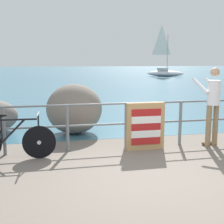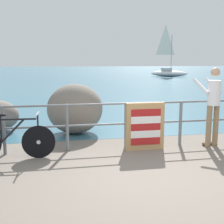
# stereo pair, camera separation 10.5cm
# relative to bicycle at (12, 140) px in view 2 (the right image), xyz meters

# --- Properties ---
(ground_plane) EXTENTS (120.00, 120.00, 0.10)m
(ground_plane) POSITION_rel_bicycle_xyz_m (2.39, 18.59, -0.44)
(ground_plane) COLOR #6B6056
(sea_surface) EXTENTS (120.00, 90.00, 0.01)m
(sea_surface) POSITION_rel_bicycle_xyz_m (2.39, 46.15, -0.39)
(sea_surface) COLOR #38667A
(sea_surface) RESTS_ON ground_plane
(promenade_railing) EXTENTS (7.82, 0.07, 1.02)m
(promenade_railing) POSITION_rel_bicycle_xyz_m (2.39, 0.35, 0.24)
(promenade_railing) COLOR slate
(promenade_railing) RESTS_ON ground_plane
(bicycle) EXTENTS (1.70, 0.48, 0.92)m
(bicycle) POSITION_rel_bicycle_xyz_m (0.00, 0.00, 0.00)
(bicycle) COLOR black
(bicycle) RESTS_ON ground_plane
(person_at_railing) EXTENTS (0.54, 0.67, 1.78)m
(person_at_railing) POSITION_rel_bicycle_xyz_m (4.31, 0.07, 0.60)
(person_at_railing) COLOR #8C7251
(person_at_railing) RESTS_ON ground_plane
(folded_deckchair_stack) EXTENTS (0.84, 0.10, 1.04)m
(folded_deckchair_stack) POSITION_rel_bicycle_xyz_m (2.76, 0.10, 0.13)
(folded_deckchair_stack) COLOR tan
(folded_deckchair_stack) RESTS_ON ground_plane
(breakwater_boulder_main) EXTENTS (1.47, 1.31, 1.32)m
(breakwater_boulder_main) POSITION_rel_bicycle_xyz_m (1.38, 1.93, 0.27)
(breakwater_boulder_main) COLOR slate
(breakwater_boulder_main) RESTS_ON ground
(sailboat) EXTENTS (4.48, 3.26, 6.16)m
(sailboat) POSITION_rel_bicycle_xyz_m (14.61, 28.72, 0.32)
(sailboat) COLOR white
(sailboat) RESTS_ON sea_surface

